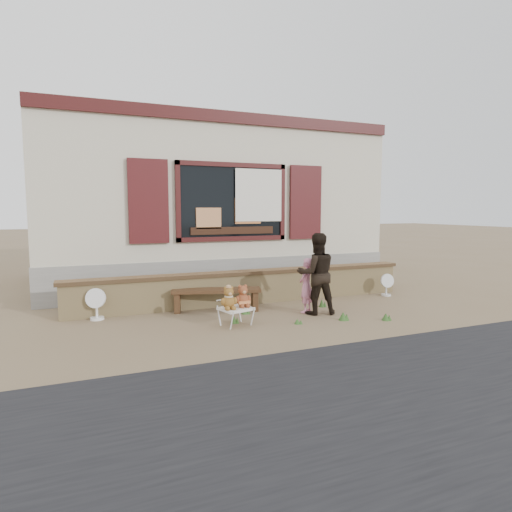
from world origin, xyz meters
name	(u,v)px	position (x,y,z in m)	size (l,w,h in m)	color
ground	(269,314)	(0.00, 0.00, 0.00)	(80.00, 80.00, 0.00)	brown
shopfront	(202,205)	(0.00, 4.49, 2.00)	(8.04, 5.13, 4.00)	#BEB599
brick_wall	(249,286)	(0.00, 1.00, 0.34)	(7.10, 0.36, 0.67)	tan
bench	(216,295)	(-0.80, 0.59, 0.31)	(1.67, 0.77, 0.42)	#382313
folding_chair	(236,309)	(-0.80, -0.49, 0.27)	(0.57, 0.54, 0.30)	silver
teddy_bear_left	(229,297)	(-0.94, -0.52, 0.48)	(0.28, 0.24, 0.38)	brown
teddy_bear_right	(243,295)	(-0.67, -0.45, 0.48)	(0.27, 0.24, 0.37)	brown
child	(306,285)	(0.70, -0.13, 0.50)	(0.37, 0.24, 1.01)	pink
adult	(317,274)	(0.81, -0.29, 0.73)	(0.71, 0.56, 1.47)	black
fan_left	(97,304)	(-2.89, 0.77, 0.28)	(0.36, 0.23, 0.55)	white
fan_right	(386,285)	(3.07, 0.54, 0.25)	(0.31, 0.21, 0.49)	silver
grass_tufts	(314,314)	(0.63, -0.53, 0.06)	(2.59, 1.48, 0.15)	#325823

